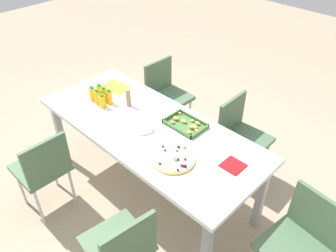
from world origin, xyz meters
TOP-DOWN VIEW (x-y plane):
  - ground_plane at (0.00, 0.00)m, footprint 12.00×12.00m
  - party_table at (0.00, 0.00)m, footprint 2.04×0.86m
  - chair_far_right at (0.44, 0.75)m, footprint 0.41×0.41m
  - chair_near_right at (0.57, -0.78)m, footprint 0.45×0.45m
  - chair_far_left at (-0.58, 0.79)m, footprint 0.41×0.41m
  - chair_end at (1.38, 0.09)m, footprint 0.45×0.45m
  - chair_near_left at (-0.46, -0.77)m, footprint 0.40×0.40m
  - juice_bottle_0 at (-0.65, -0.09)m, footprint 0.05×0.05m
  - juice_bottle_1 at (-0.57, -0.09)m, footprint 0.06×0.06m
  - juice_bottle_2 at (-0.50, -0.09)m, footprint 0.06×0.06m
  - juice_bottle_3 at (-0.65, -0.01)m, footprint 0.05×0.05m
  - juice_bottle_4 at (-0.57, -0.02)m, footprint 0.06×0.06m
  - juice_bottle_5 at (-0.50, -0.01)m, footprint 0.06×0.06m
  - fruit_pizza at (0.44, -0.15)m, footprint 0.33×0.33m
  - snack_tray at (0.22, 0.22)m, footprint 0.33×0.23m
  - plate_stack at (-0.00, -0.06)m, footprint 0.19×0.19m
  - napkin_stack at (0.79, 0.10)m, footprint 0.15×0.15m
  - cardboard_tube at (-0.35, 0.09)m, footprint 0.04×0.04m
  - paper_folder at (-0.69, 0.20)m, footprint 0.29×0.24m

SIDE VIEW (x-z plane):
  - ground_plane at x=0.00m, z-range 0.00..0.00m
  - chair_far_right at x=0.44m, z-range 0.09..0.92m
  - chair_near_right at x=0.57m, z-range 0.09..0.92m
  - chair_far_left at x=-0.58m, z-range 0.09..0.92m
  - chair_end at x=1.38m, z-range 0.09..0.92m
  - chair_near_left at x=-0.46m, z-range 0.09..0.92m
  - party_table at x=0.00m, z-range 0.31..1.06m
  - paper_folder at x=-0.69m, z-range 0.76..0.76m
  - napkin_stack at x=0.79m, z-range 0.76..0.77m
  - plate_stack at x=0.00m, z-range 0.76..0.78m
  - fruit_pizza at x=0.44m, z-range 0.75..0.79m
  - snack_tray at x=0.22m, z-range 0.75..0.79m
  - juice_bottle_2 at x=-0.50m, z-range 0.75..0.89m
  - juice_bottle_3 at x=-0.65m, z-range 0.75..0.89m
  - juice_bottle_4 at x=-0.57m, z-range 0.75..0.90m
  - juice_bottle_5 at x=-0.50m, z-range 0.75..0.90m
  - juice_bottle_0 at x=-0.65m, z-range 0.75..0.90m
  - juice_bottle_1 at x=-0.57m, z-range 0.75..0.90m
  - cardboard_tube at x=-0.35m, z-range 0.76..0.92m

